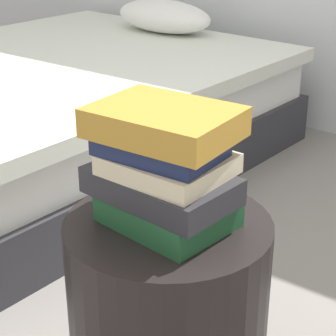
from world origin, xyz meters
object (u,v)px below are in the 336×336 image
object	(u,v)px
book_forest	(169,211)
book_navy	(160,146)
book_cream	(167,165)
side_table	(168,320)
bed	(49,111)
book_charcoal	(161,186)
book_ochre	(163,123)

from	to	relation	value
book_forest	book_navy	xyz separation A→B (m)	(-0.02, -0.01, 0.14)
book_cream	book_navy	world-z (taller)	book_navy
side_table	book_cream	xyz separation A→B (m)	(0.00, -0.00, 0.38)
bed	book_charcoal	bearing A→B (deg)	-30.69
book_charcoal	book_cream	bearing A→B (deg)	20.95
bed	book_cream	world-z (taller)	book_cream
book_charcoal	book_navy	xyz separation A→B (m)	(0.00, -0.00, 0.09)
book_navy	book_ochre	world-z (taller)	book_ochre
book_navy	book_cream	bearing A→B (deg)	23.87
book_cream	book_forest	bearing A→B (deg)	34.50
book_navy	book_charcoal	bearing A→B (deg)	109.81
book_navy	book_forest	bearing A→B (deg)	26.03
bed	book_navy	bearing A→B (deg)	-30.73
bed	book_forest	bearing A→B (deg)	-30.16
bed	book_forest	distance (m)	1.60
side_table	book_forest	xyz separation A→B (m)	(0.00, -0.00, 0.28)
book_forest	book_ochre	size ratio (longest dim) A/B	0.89
side_table	book_navy	size ratio (longest dim) A/B	2.15
side_table	book_forest	size ratio (longest dim) A/B	2.06
side_table	book_cream	distance (m)	0.38
book_cream	book_ochre	world-z (taller)	book_ochre
book_ochre	book_navy	bearing A→B (deg)	-108.14
bed	book_forest	xyz separation A→B (m)	(1.30, -0.88, 0.29)
side_table	book_cream	world-z (taller)	book_cream
book_navy	side_table	bearing A→B (deg)	41.31
book_forest	book_cream	distance (m)	0.10
book_ochre	book_cream	bearing A→B (deg)	-9.05
book_navy	bed	bearing A→B (deg)	143.80
book_forest	book_ochre	bearing A→B (deg)	-165.15
book_cream	bed	bearing A→B (deg)	147.98
side_table	book_navy	xyz separation A→B (m)	(-0.01, -0.01, 0.42)
bed	book_forest	size ratio (longest dim) A/B	8.68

